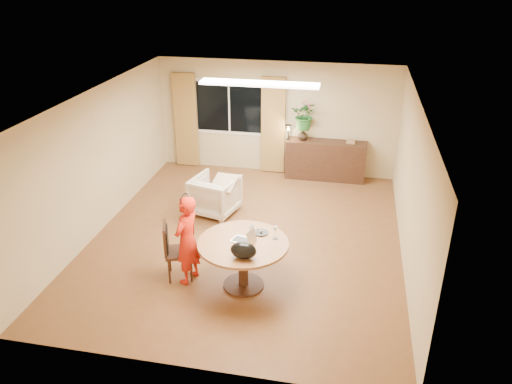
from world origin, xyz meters
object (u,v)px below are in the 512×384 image
armchair (215,195)px  sideboard (325,160)px  child (187,240)px  dining_chair (179,251)px  dining_table (243,252)px

armchair → sideboard: (2.02, 2.15, 0.06)m
child → dining_chair: bearing=-95.7°
child → sideboard: bearing=173.1°
dining_chair → armchair: size_ratio=1.13×
armchair → child: bearing=109.3°
dining_chair → child: 0.31m
armchair → sideboard: 2.95m
dining_chair → child: bearing=-40.0°
sideboard → child: bearing=-112.2°
dining_table → child: size_ratio=0.95×
dining_table → sideboard: bearing=78.1°
child → sideboard: 4.82m
dining_table → sideboard: (0.93, 4.44, -0.17)m
sideboard → dining_table: bearing=-101.9°
dining_chair → sideboard: size_ratio=0.54×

